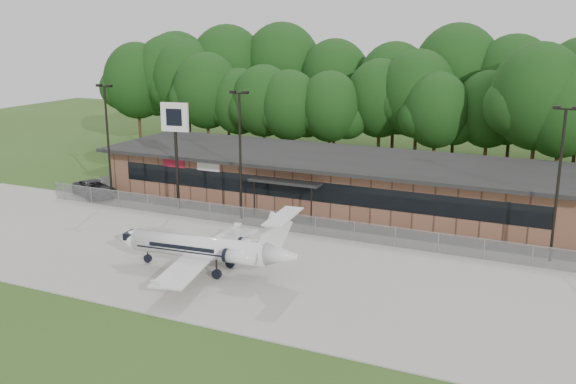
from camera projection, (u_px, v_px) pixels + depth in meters
The scene contains 12 objects.
ground at pixel (176, 311), 34.80m from camera, with size 160.00×160.00×0.00m, color #344D1B.
apron at pixel (246, 263), 41.81m from camera, with size 64.00×18.00×0.08m, color #9E9B93.
parking_lot at pixel (314, 217), 51.92m from camera, with size 50.00×9.00×0.06m, color #383835.
terminal at pixel (333, 179), 55.28m from camera, with size 41.00×11.65×4.30m.
fence at pixel (290, 223), 47.78m from camera, with size 46.00×0.04×1.52m.
treeline at pixel (393, 97), 69.81m from camera, with size 72.00×12.00×15.00m, color #133310, non-canonical shape.
light_pole_left at pixel (108, 134), 55.09m from camera, with size 1.55×0.30×10.23m.
light_pole_mid at pixel (240, 146), 49.81m from camera, with size 1.55×0.30×10.23m.
light_pole_right at pixel (559, 173), 40.49m from camera, with size 1.55×0.30×10.23m.
business_jet at pixel (206, 249), 39.93m from camera, with size 12.86×11.48×4.33m.
suv at pixel (95, 189), 57.91m from camera, with size 2.44×5.29×1.47m, color #2A2A2C.
pole_sign at pixel (175, 129), 52.36m from camera, with size 2.37×0.62×8.99m.
Camera 1 is at (18.96, -26.53, 15.05)m, focal length 40.00 mm.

